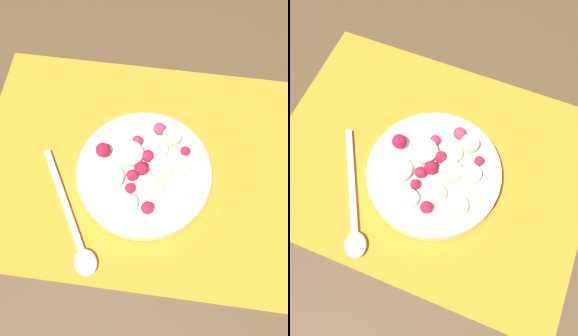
# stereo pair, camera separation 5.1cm
# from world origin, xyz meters

# --- Properties ---
(ground_plane) EXTENTS (3.00, 3.00, 0.00)m
(ground_plane) POSITION_xyz_m (0.00, 0.00, 0.00)
(ground_plane) COLOR #4C3823
(placemat) EXTENTS (0.46, 0.36, 0.01)m
(placemat) POSITION_xyz_m (0.00, 0.00, 0.00)
(placemat) COLOR orange
(placemat) RESTS_ON ground_plane
(fruit_bowl) EXTENTS (0.19, 0.19, 0.04)m
(fruit_bowl) POSITION_xyz_m (0.01, -0.02, 0.02)
(fruit_bowl) COLOR white
(fruit_bowl) RESTS_ON placemat
(spoon) EXTENTS (0.11, 0.18, 0.01)m
(spoon) POSITION_xyz_m (-0.06, -0.12, 0.01)
(spoon) COLOR #B2B2B7
(spoon) RESTS_ON placemat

